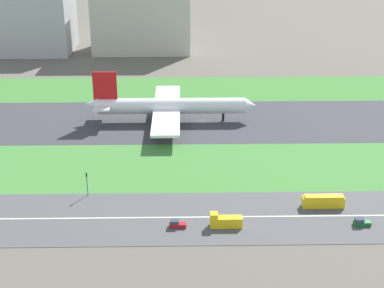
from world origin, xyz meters
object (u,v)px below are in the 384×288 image
(bus_0, at_px, (323,201))
(traffic_light, at_px, (87,182))
(truck_2, at_px, (225,221))
(fuel_tank_west, at_px, (170,22))
(car_5, at_px, (177,224))
(hangar_building, at_px, (142,15))
(terminal_building, at_px, (32,22))
(car_3, at_px, (361,222))
(airliner, at_px, (168,106))

(bus_0, xyz_separation_m, traffic_light, (-66.32, 7.99, 2.47))
(truck_2, xyz_separation_m, fuel_tank_west, (-17.82, 237.00, 4.97))
(truck_2, xyz_separation_m, traffic_light, (-38.36, 17.99, 2.62))
(car_5, xyz_separation_m, hangar_building, (-20.25, 192.00, 18.90))
(car_5, bearing_deg, bus_0, -166.14)
(bus_0, xyz_separation_m, truck_2, (-27.97, -10.00, -0.15))
(bus_0, height_order, truck_2, truck_2)
(truck_2, xyz_separation_m, terminal_building, (-93.21, 192.00, 14.09))
(traffic_light, xyz_separation_m, fuel_tank_west, (20.53, 219.01, 2.35))
(traffic_light, height_order, terminal_building, terminal_building)
(car_5, xyz_separation_m, fuel_tank_west, (-5.26, 237.00, 5.72))
(car_5, bearing_deg, car_3, -180.00)
(car_3, xyz_separation_m, fuel_tank_west, (-53.63, 237.00, 5.72))
(car_3, height_order, car_5, same)
(car_5, bearing_deg, hangar_building, -83.98)
(traffic_light, height_order, fuel_tank_west, fuel_tank_west)
(car_3, height_order, traffic_light, traffic_light)
(truck_2, relative_size, traffic_light, 1.17)
(truck_2, bearing_deg, airliner, -78.07)
(airliner, relative_size, bus_0, 5.60)
(car_3, relative_size, hangar_building, 0.08)
(fuel_tank_west, bearing_deg, car_3, -77.25)
(bus_0, bearing_deg, fuel_tank_west, 101.40)
(hangar_building, distance_m, fuel_tank_west, 49.23)
(airliner, distance_m, traffic_light, 63.90)
(airliner, distance_m, truck_2, 79.85)
(traffic_light, height_order, hangar_building, hangar_building)
(truck_2, height_order, fuel_tank_west, fuel_tank_west)
(traffic_light, distance_m, fuel_tank_west, 219.98)
(car_5, bearing_deg, traffic_light, -34.90)
(car_5, distance_m, terminal_building, 208.78)
(truck_2, bearing_deg, terminal_building, -64.11)
(terminal_building, bearing_deg, bus_0, -56.34)
(bus_0, relative_size, fuel_tank_west, 0.70)
(airliner, distance_m, bus_0, 81.36)
(truck_2, bearing_deg, bus_0, -160.33)
(car_3, relative_size, car_5, 1.00)
(traffic_light, distance_m, hangar_building, 174.79)
(car_3, relative_size, truck_2, 0.52)
(car_5, relative_size, terminal_building, 0.10)
(car_3, distance_m, hangar_building, 204.77)
(truck_2, distance_m, car_5, 12.58)
(car_5, relative_size, hangar_building, 0.08)
(airliner, xyz_separation_m, truck_2, (16.48, -78.00, -4.56))
(car_5, height_order, traffic_light, traffic_light)
(airliner, distance_m, fuel_tank_west, 159.01)
(car_5, distance_m, hangar_building, 193.99)
(bus_0, bearing_deg, terminal_building, 123.66)
(airliner, bearing_deg, car_3, -56.17)
(car_3, xyz_separation_m, hangar_building, (-68.61, 192.00, 18.90))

